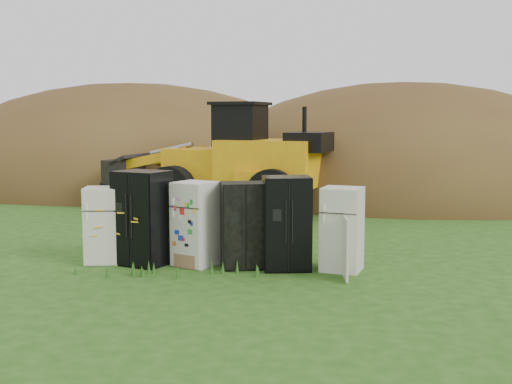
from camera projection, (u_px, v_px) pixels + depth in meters
ground at (224, 266)px, 12.73m from camera, size 120.00×120.00×0.00m
fridge_leftmost at (103, 225)px, 12.96m from camera, size 0.80×0.78×1.55m
fridge_black_side at (143, 218)px, 12.82m from camera, size 1.19×1.07×1.89m
fridge_sticker at (196, 224)px, 12.74m from camera, size 0.97×0.94×1.68m
fridge_dark_mid at (243, 225)px, 12.57m from camera, size 1.02×0.91×1.68m
fridge_black_right at (287, 223)px, 12.42m from camera, size 1.04×0.92×1.81m
fridge_open_door at (342, 229)px, 12.30m from camera, size 0.87×0.83×1.62m
wheel_loader at (215, 157)px, 20.10m from camera, size 7.49×4.28×3.41m
dirt_mound_right at (401, 195)px, 24.45m from camera, size 16.46×12.07×8.53m
dirt_mound_left at (131, 185)px, 28.06m from camera, size 18.30×13.72×8.84m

